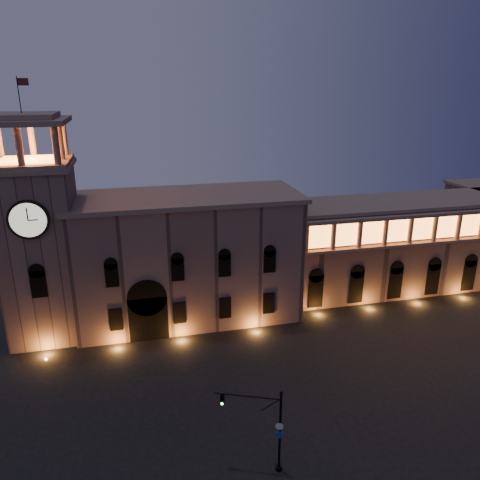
{
  "coord_description": "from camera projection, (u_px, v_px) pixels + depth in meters",
  "views": [
    {
      "loc": [
        -8.81,
        -38.58,
        31.82
      ],
      "look_at": [
        4.04,
        16.0,
        12.78
      ],
      "focal_mm": 35.0,
      "sensor_mm": 36.0,
      "label": 1
    }
  ],
  "objects": [
    {
      "name": "ground",
      "position": [
        237.0,
        410.0,
        47.7
      ],
      "size": [
        160.0,
        160.0,
        0.0
      ],
      "primitive_type": "plane",
      "color": "black",
      "rests_on": "ground"
    },
    {
      "name": "government_building",
      "position": [
        187.0,
        257.0,
        64.64
      ],
      "size": [
        30.8,
        12.8,
        17.6
      ],
      "color": "#7A594F",
      "rests_on": "ground"
    },
    {
      "name": "clock_tower",
      "position": [
        41.0,
        244.0,
        58.57
      ],
      "size": [
        9.8,
        9.8,
        32.4
      ],
      "color": "#7A594F",
      "rests_on": "ground"
    },
    {
      "name": "colonnade_wing",
      "position": [
        399.0,
        244.0,
        74.33
      ],
      "size": [
        40.6,
        11.5,
        14.5
      ],
      "color": "brown",
      "rests_on": "ground"
    },
    {
      "name": "traffic_light",
      "position": [
        268.0,
        428.0,
        39.23
      ],
      "size": [
        5.47,
        2.49,
        8.04
      ],
      "rotation": [
        0.0,
        0.0,
        -0.39
      ],
      "color": "black",
      "rests_on": "ground"
    }
  ]
}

